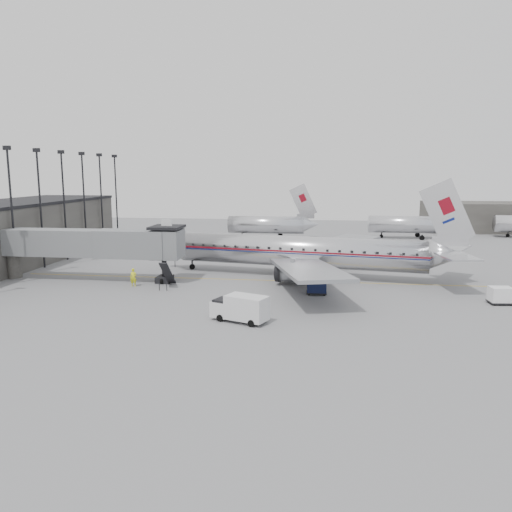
% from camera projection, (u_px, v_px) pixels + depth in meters
% --- Properties ---
extents(ground, '(160.00, 160.00, 0.00)m').
position_uv_depth(ground, '(241.00, 292.00, 51.66)').
color(ground, slate).
rests_on(ground, ground).
extents(hangar, '(30.00, 12.00, 6.00)m').
position_uv_depth(hangar, '(499.00, 217.00, 104.10)').
color(hangar, '#3B3936').
rests_on(hangar, ground).
extents(apron_line, '(60.00, 0.15, 0.01)m').
position_uv_depth(apron_line, '(275.00, 280.00, 57.15)').
color(apron_line, gold).
rests_on(apron_line, ground).
extents(jet_bridge, '(21.00, 6.20, 7.10)m').
position_uv_depth(jet_bridge, '(101.00, 244.00, 56.68)').
color(jet_bridge, slate).
rests_on(jet_bridge, ground).
extents(floodlight_masts, '(0.90, 42.25, 15.25)m').
position_uv_depth(floodlight_masts, '(53.00, 202.00, 66.48)').
color(floodlight_masts, black).
rests_on(floodlight_masts, ground).
extents(distant_aircraft_near, '(16.39, 3.20, 10.26)m').
position_uv_depth(distant_aircraft_near, '(267.00, 224.00, 92.50)').
color(distant_aircraft_near, silver).
rests_on(distant_aircraft_near, ground).
extents(distant_aircraft_mid, '(16.39, 3.20, 10.26)m').
position_uv_depth(distant_aircraft_mid, '(408.00, 224.00, 93.10)').
color(distant_aircraft_mid, silver).
rests_on(distant_aircraft_mid, ground).
extents(airliner, '(36.88, 33.91, 11.74)m').
position_uv_depth(airliner, '(304.00, 252.00, 59.06)').
color(airliner, silver).
rests_on(airliner, ground).
extents(service_van, '(5.14, 3.48, 2.26)m').
position_uv_depth(service_van, '(240.00, 308.00, 41.33)').
color(service_van, silver).
rests_on(service_van, ground).
extents(baggage_cart_navy, '(2.07, 1.60, 1.59)m').
position_uv_depth(baggage_cart_navy, '(317.00, 286.00, 50.67)').
color(baggage_cart_navy, '#0C1333').
rests_on(baggage_cart_navy, ground).
extents(baggage_cart_white, '(2.19, 1.75, 1.62)m').
position_uv_depth(baggage_cart_white, '(500.00, 295.00, 46.87)').
color(baggage_cart_white, white).
rests_on(baggage_cart_white, ground).
extents(ramp_worker, '(0.76, 0.53, 1.98)m').
position_uv_depth(ramp_worker, '(133.00, 277.00, 54.11)').
color(ramp_worker, yellow).
rests_on(ramp_worker, ground).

